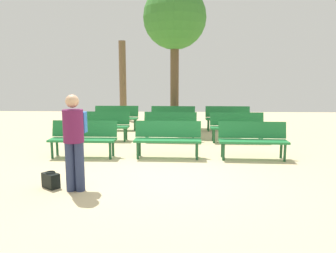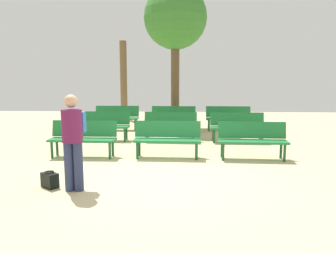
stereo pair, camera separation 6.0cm
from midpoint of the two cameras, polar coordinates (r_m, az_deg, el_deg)
ground_plane at (r=6.49m, az=-0.80°, el=-8.72°), size 24.00×24.00×0.00m
bench_r0_c0 at (r=8.23m, az=-14.32°, el=-1.65°), size 1.61×0.50×0.87m
bench_r0_c1 at (r=7.90m, az=0.11°, el=-1.80°), size 1.61×0.52×0.87m
bench_r0_c2 at (r=8.02m, az=14.67°, el=-1.93°), size 1.62×0.54×0.87m
bench_r1_c0 at (r=10.24m, az=-11.03°, el=0.44°), size 1.60×0.49×0.87m
bench_r1_c1 at (r=9.91m, az=0.58°, el=0.33°), size 1.62×0.54×0.87m
bench_r1_c2 at (r=10.00m, az=12.13°, el=0.22°), size 1.61×0.51×0.87m
bench_r2_c0 at (r=12.19m, az=-8.76°, el=1.79°), size 1.61×0.51×0.87m
bench_r2_c1 at (r=11.91m, az=1.09°, el=1.73°), size 1.62×0.54×0.87m
bench_r2_c2 at (r=12.05m, az=10.59°, el=1.67°), size 1.62×0.54×0.87m
tree_0 at (r=12.97m, az=1.42°, el=18.19°), size 2.39×2.39×5.35m
tree_1 at (r=15.10m, az=-7.61°, el=7.91°), size 0.31×0.31×3.52m
visitor_with_backpack at (r=5.76m, az=-15.90°, el=-1.70°), size 0.34×0.52×1.65m
handbag at (r=6.21m, az=-19.62°, el=-8.75°), size 0.36×0.34×0.29m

